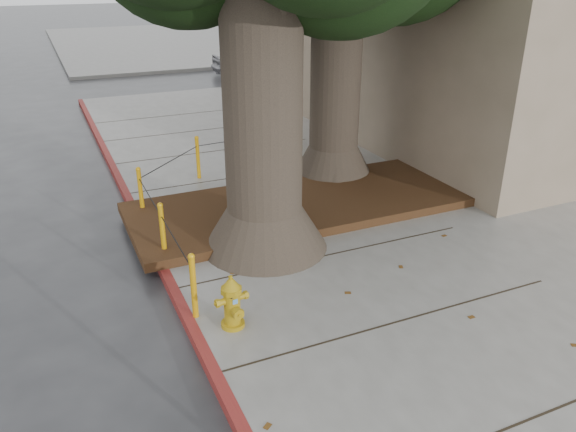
# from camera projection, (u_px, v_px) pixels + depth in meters

# --- Properties ---
(ground) EXTENTS (140.00, 140.00, 0.00)m
(ground) POSITION_uv_depth(u_px,v_px,m) (366.00, 340.00, 7.21)
(ground) COLOR #28282B
(ground) RESTS_ON ground
(sidewalk_main) EXTENTS (16.00, 26.00, 0.15)m
(sidewalk_main) POSITION_uv_depth(u_px,v_px,m) (554.00, 196.00, 11.50)
(sidewalk_main) COLOR slate
(sidewalk_main) RESTS_ON ground
(sidewalk_far) EXTENTS (16.00, 20.00, 0.15)m
(sidewalk_far) POSITION_uv_depth(u_px,v_px,m) (194.00, 41.00, 34.37)
(sidewalk_far) COLOR slate
(sidewalk_far) RESTS_ON ground
(curb_red) EXTENTS (0.14, 26.00, 0.16)m
(curb_red) POSITION_uv_depth(u_px,v_px,m) (167.00, 277.00, 8.52)
(curb_red) COLOR maroon
(curb_red) RESTS_ON ground
(planter_bed) EXTENTS (6.40, 2.60, 0.16)m
(planter_bed) POSITION_uv_depth(u_px,v_px,m) (300.00, 204.00, 10.70)
(planter_bed) COLOR black
(planter_bed) RESTS_ON sidewalk_main
(bollard_ring) EXTENTS (3.79, 5.39, 0.95)m
(bollard_ring) POSITION_uv_depth(u_px,v_px,m) (202.00, 189.00, 10.26)
(bollard_ring) COLOR orange
(bollard_ring) RESTS_ON sidewalk_main
(fire_hydrant) EXTENTS (0.39, 0.36, 0.74)m
(fire_hydrant) POSITION_uv_depth(u_px,v_px,m) (232.00, 302.00, 7.10)
(fire_hydrant) COLOR #C09813
(fire_hydrant) RESTS_ON sidewalk_main
(car_silver) EXTENTS (3.64, 1.58, 1.22)m
(car_silver) POSITION_uv_depth(u_px,v_px,m) (254.00, 60.00, 24.32)
(car_silver) COLOR #A6A6AB
(car_silver) RESTS_ON ground
(car_red) EXTENTS (4.19, 1.65, 1.36)m
(car_red) POSITION_uv_depth(u_px,v_px,m) (396.00, 52.00, 25.77)
(car_red) COLOR maroon
(car_red) RESTS_ON ground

